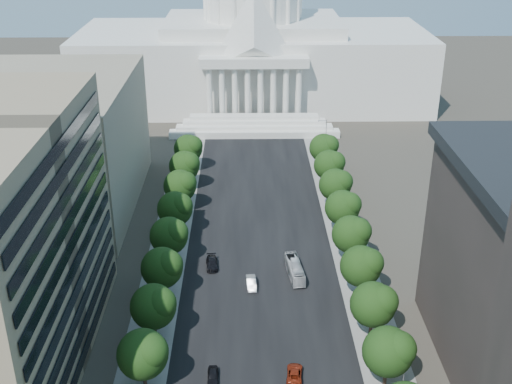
{
  "coord_description": "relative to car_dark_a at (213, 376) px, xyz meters",
  "views": [
    {
      "loc": [
        -2.67,
        -39.34,
        67.05
      ],
      "look_at": [
        -0.74,
        74.77,
        14.27
      ],
      "focal_mm": 45.0,
      "sensor_mm": 36.0,
      "label": 1
    }
  ],
  "objects": [
    {
      "name": "sidewalk_right",
      "position": [
        26.93,
        52.55,
        -0.72
      ],
      "size": [
        8.0,
        260.0,
        0.02
      ],
      "primitive_type": "cube",
      "color": "gray",
      "rests_on": "ground"
    },
    {
      "name": "tree_l_h",
      "position": [
        -9.73,
        58.36,
        5.73
      ],
      "size": [
        7.79,
        7.6,
        9.97
      ],
      "color": "#33261C",
      "rests_on": "ground"
    },
    {
      "name": "tree_r_h",
      "position": [
        26.27,
        58.36,
        5.73
      ],
      "size": [
        7.79,
        7.6,
        9.97
      ],
      "color": "#33261C",
      "rests_on": "ground"
    },
    {
      "name": "tree_r_j",
      "position": [
        26.27,
        82.36,
        5.73
      ],
      "size": [
        7.79,
        7.6,
        9.97
      ],
      "color": "#33261C",
      "rests_on": "ground"
    },
    {
      "name": "car_red",
      "position": [
        12.46,
        0.37,
        -0.02
      ],
      "size": [
        2.87,
        5.28,
        1.41
      ],
      "primitive_type": "imported",
      "rotation": [
        0.0,
        0.0,
        3.03
      ],
      "color": "maroon",
      "rests_on": "ground"
    },
    {
      "name": "tree_r_d",
      "position": [
        26.27,
        10.36,
        5.73
      ],
      "size": [
        7.79,
        7.6,
        9.97
      ],
      "color": "#33261C",
      "rests_on": "ground"
    },
    {
      "name": "tree_r_f",
      "position": [
        26.27,
        34.36,
        5.73
      ],
      "size": [
        7.79,
        7.6,
        9.97
      ],
      "color": "#33261C",
      "rests_on": "ground"
    },
    {
      "name": "tree_l_d",
      "position": [
        -9.73,
        10.36,
        5.73
      ],
      "size": [
        7.79,
        7.6,
        9.97
      ],
      "color": "#33261C",
      "rests_on": "ground"
    },
    {
      "name": "tree_r_i",
      "position": [
        26.27,
        70.36,
        5.73
      ],
      "size": [
        7.79,
        7.6,
        9.97
      ],
      "color": "#33261C",
      "rests_on": "ground"
    },
    {
      "name": "sidewalk_left",
      "position": [
        -11.07,
        52.55,
        -0.72
      ],
      "size": [
        8.0,
        260.0,
        0.02
      ],
      "primitive_type": "cube",
      "color": "gray",
      "rests_on": "ground"
    },
    {
      "name": "tree_r_e",
      "position": [
        26.27,
        22.36,
        5.73
      ],
      "size": [
        7.79,
        7.6,
        9.97
      ],
      "color": "#33261C",
      "rests_on": "ground"
    },
    {
      "name": "office_block_left_far",
      "position": [
        -40.07,
        62.55,
        14.28
      ],
      "size": [
        38.0,
        52.0,
        30.0
      ],
      "primitive_type": "cube",
      "color": "gray",
      "rests_on": "ground"
    },
    {
      "name": "streetlight_c",
      "position": [
        27.84,
        22.55,
        5.1
      ],
      "size": [
        2.61,
        0.44,
        9.0
      ],
      "color": "gray",
      "rests_on": "ground"
    },
    {
      "name": "tree_l_e",
      "position": [
        -9.73,
        22.36,
        5.73
      ],
      "size": [
        7.79,
        7.6,
        9.97
      ],
      "color": "#33261C",
      "rests_on": "ground"
    },
    {
      "name": "streetlight_d",
      "position": [
        27.84,
        47.55,
        5.1
      ],
      "size": [
        2.61,
        0.44,
        9.0
      ],
      "color": "gray",
      "rests_on": "ground"
    },
    {
      "name": "tree_l_g",
      "position": [
        -9.73,
        46.36,
        5.73
      ],
      "size": [
        7.79,
        7.6,
        9.97
      ],
      "color": "#33261C",
      "rests_on": "ground"
    },
    {
      "name": "tree_l_i",
      "position": [
        -9.73,
        70.36,
        5.73
      ],
      "size": [
        7.79,
        7.6,
        9.97
      ],
      "color": "#33261C",
      "rests_on": "ground"
    },
    {
      "name": "road_asphalt",
      "position": [
        7.93,
        52.55,
        -0.72
      ],
      "size": [
        30.0,
        260.0,
        0.01
      ],
      "primitive_type": "cube",
      "color": "black",
      "rests_on": "ground"
    },
    {
      "name": "tree_r_g",
      "position": [
        26.27,
        46.36,
        5.73
      ],
      "size": [
        7.79,
        7.6,
        9.97
      ],
      "color": "#33261C",
      "rests_on": "ground"
    },
    {
      "name": "car_dark_a",
      "position": [
        0.0,
        0.0,
        0.0
      ],
      "size": [
        1.84,
        4.28,
        1.44
      ],
      "primitive_type": "imported",
      "rotation": [
        0.0,
        0.0,
        0.03
      ],
      "color": "black",
      "rests_on": "ground"
    },
    {
      "name": "streetlight_f",
      "position": [
        27.84,
        97.55,
        5.1
      ],
      "size": [
        2.61,
        0.44,
        9.0
      ],
      "color": "gray",
      "rests_on": "ground"
    },
    {
      "name": "tree_r_c",
      "position": [
        26.27,
        -1.64,
        5.73
      ],
      "size": [
        7.79,
        7.6,
        9.97
      ],
      "color": "#33261C",
      "rests_on": "ground"
    },
    {
      "name": "tree_l_j",
      "position": [
        -9.73,
        82.36,
        5.73
      ],
      "size": [
        7.79,
        7.6,
        9.97
      ],
      "color": "#33261C",
      "rests_on": "ground"
    },
    {
      "name": "tree_l_c",
      "position": [
        -9.73,
        -1.64,
        5.73
      ],
      "size": [
        7.79,
        7.6,
        9.97
      ],
      "color": "#33261C",
      "rests_on": "ground"
    },
    {
      "name": "streetlight_e",
      "position": [
        27.84,
        72.55,
        5.1
      ],
      "size": [
        2.61,
        0.44,
        9.0
      ],
      "color": "gray",
      "rests_on": "ground"
    },
    {
      "name": "city_bus",
      "position": [
        14.56,
        29.37,
        0.7
      ],
      "size": [
        3.51,
        10.4,
        2.84
      ],
      "primitive_type": "imported",
      "rotation": [
        0.0,
        0.0,
        0.11
      ],
      "color": "silver",
      "rests_on": "ground"
    },
    {
      "name": "car_dark_b",
      "position": [
        -1.65,
        32.82,
        0.08
      ],
      "size": [
        2.71,
        5.67,
        1.6
      ],
      "primitive_type": "imported",
      "rotation": [
        0.0,
        0.0,
        0.09
      ],
      "color": "black",
      "rests_on": "ground"
    },
    {
      "name": "car_silver",
      "position": [
        6.1,
        25.56,
        0.1
      ],
      "size": [
        2.08,
        5.09,
        1.64
      ],
      "primitive_type": "imported",
      "rotation": [
        0.0,
        0.0,
        0.07
      ],
      "color": "#B4B8BD",
      "rests_on": "ground"
    },
    {
      "name": "tree_l_f",
      "position": [
        -9.73,
        34.36,
        5.73
      ],
      "size": [
        7.79,
        7.6,
        9.97
      ],
      "color": "#33261C",
      "rests_on": "ground"
    },
    {
      "name": "capitol",
      "position": [
        7.93,
        147.44,
        19.29
      ],
      "size": [
        120.0,
        56.0,
        73.0
      ],
      "color": "white",
      "rests_on": "ground"
    },
    {
      "name": "streetlight_b",
      "position": [
        27.84,
        -2.45,
        5.1
      ],
      "size": [
        2.61,
        0.44,
        9.0
      ],
      "color": "gray",
      "rests_on": "ground"
    }
  ]
}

